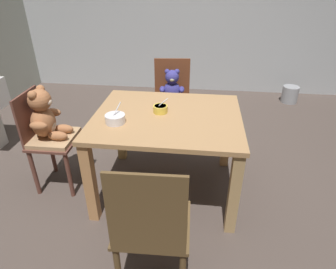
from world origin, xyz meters
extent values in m
cube|color=#4D413A|center=(0.00, 0.00, -0.02)|extent=(5.20, 5.20, 0.04)
cube|color=#A87D50|center=(0.00, 0.00, 0.70)|extent=(1.15, 0.96, 0.04)
cube|color=#B9824F|center=(-0.52, -0.43, 0.34)|extent=(0.08, 0.08, 0.68)
cube|color=tan|center=(0.52, -0.43, 0.34)|extent=(0.08, 0.08, 0.68)
cube|color=#AD894E|center=(-0.52, 0.43, 0.34)|extent=(0.08, 0.08, 0.68)
cube|color=tan|center=(0.52, 0.43, 0.34)|extent=(0.08, 0.08, 0.68)
cube|color=brown|center=(0.02, -0.86, 0.45)|extent=(0.43, 0.41, 0.02)
cube|color=brown|center=(0.03, -1.05, 0.70)|extent=(0.39, 0.03, 0.48)
cylinder|color=brown|center=(0.20, -0.69, 0.22)|extent=(0.04, 0.04, 0.44)
cylinder|color=brown|center=(-0.16, -0.70, 0.22)|extent=(0.04, 0.04, 0.44)
ellipsoid|color=yellow|center=(0.02, -0.93, 0.57)|extent=(0.21, 0.18, 0.23)
ellipsoid|color=beige|center=(0.02, -0.87, 0.56)|extent=(0.11, 0.06, 0.14)
sphere|color=yellow|center=(0.02, -0.92, 0.75)|extent=(0.15, 0.15, 0.15)
ellipsoid|color=beige|center=(0.02, -0.86, 0.74)|extent=(0.06, 0.06, 0.05)
sphere|color=yellow|center=(0.08, -0.93, 0.80)|extent=(0.06, 0.06, 0.06)
sphere|color=yellow|center=(-0.03, -0.93, 0.80)|extent=(0.06, 0.06, 0.06)
ellipsoid|color=yellow|center=(0.14, -0.90, 0.60)|extent=(0.07, 0.13, 0.06)
ellipsoid|color=yellow|center=(-0.09, -0.91, 0.60)|extent=(0.07, 0.13, 0.06)
ellipsoid|color=yellow|center=(0.08, -0.81, 0.49)|extent=(0.08, 0.15, 0.07)
ellipsoid|color=yellow|center=(-0.04, -0.81, 0.49)|extent=(0.08, 0.15, 0.07)
cube|color=brown|center=(-0.05, 0.86, 0.45)|extent=(0.45, 0.42, 0.02)
cube|color=brown|center=(-0.07, 1.04, 0.67)|extent=(0.39, 0.05, 0.43)
cylinder|color=brown|center=(-0.22, 0.69, 0.22)|extent=(0.04, 0.04, 0.44)
cylinder|color=brown|center=(0.14, 0.72, 0.22)|extent=(0.04, 0.04, 0.44)
cylinder|color=brown|center=(-0.25, 1.00, 0.22)|extent=(0.04, 0.04, 0.44)
cylinder|color=brown|center=(0.11, 1.04, 0.22)|extent=(0.04, 0.04, 0.44)
ellipsoid|color=#3A3888|center=(-0.06, 0.93, 0.56)|extent=(0.20, 0.17, 0.21)
ellipsoid|color=#CFC689|center=(-0.06, 0.88, 0.55)|extent=(0.11, 0.06, 0.13)
sphere|color=#3A3888|center=(-0.06, 0.92, 0.72)|extent=(0.15, 0.15, 0.15)
ellipsoid|color=#CFC689|center=(-0.05, 0.86, 0.71)|extent=(0.06, 0.06, 0.04)
sphere|color=#3A3888|center=(-0.11, 0.92, 0.78)|extent=(0.06, 0.06, 0.06)
sphere|color=#3A3888|center=(-0.01, 0.93, 0.78)|extent=(0.06, 0.06, 0.06)
ellipsoid|color=#3A3888|center=(-0.16, 0.89, 0.59)|extent=(0.07, 0.12, 0.06)
ellipsoid|color=#3A3888|center=(0.04, 0.91, 0.59)|extent=(0.07, 0.12, 0.06)
ellipsoid|color=#3A3888|center=(-0.10, 0.81, 0.49)|extent=(0.08, 0.14, 0.06)
ellipsoid|color=#3A3888|center=(0.00, 0.82, 0.49)|extent=(0.08, 0.14, 0.06)
cube|color=brown|center=(-0.95, -0.04, 0.45)|extent=(0.37, 0.39, 0.02)
cube|color=brown|center=(-1.13, -0.05, 0.66)|extent=(0.02, 0.36, 0.41)
cylinder|color=brown|center=(-0.80, -0.20, 0.22)|extent=(0.04, 0.04, 0.44)
cylinder|color=brown|center=(-0.80, 0.12, 0.22)|extent=(0.04, 0.04, 0.44)
cylinder|color=brown|center=(-1.10, -0.21, 0.22)|extent=(0.04, 0.04, 0.44)
cylinder|color=brown|center=(-1.11, 0.12, 0.22)|extent=(0.04, 0.04, 0.44)
cube|color=tan|center=(-0.95, -0.04, 0.48)|extent=(0.34, 0.36, 0.04)
ellipsoid|color=#A76841|center=(-1.02, -0.04, 0.62)|extent=(0.19, 0.22, 0.25)
ellipsoid|color=#CCB197|center=(-0.96, -0.04, 0.61)|extent=(0.07, 0.12, 0.15)
sphere|color=#A76841|center=(-1.01, -0.04, 0.81)|extent=(0.18, 0.18, 0.18)
ellipsoid|color=#CCB197|center=(-0.94, -0.04, 0.80)|extent=(0.06, 0.07, 0.05)
sphere|color=#A76841|center=(-1.02, -0.11, 0.88)|extent=(0.07, 0.07, 0.07)
sphere|color=#A76841|center=(-1.02, 0.02, 0.88)|extent=(0.07, 0.07, 0.07)
ellipsoid|color=#A76841|center=(-0.99, -0.17, 0.65)|extent=(0.14, 0.07, 0.07)
ellipsoid|color=#A76841|center=(-0.99, 0.08, 0.65)|extent=(0.14, 0.07, 0.07)
ellipsoid|color=#A76841|center=(-0.88, -0.10, 0.53)|extent=(0.17, 0.08, 0.08)
ellipsoid|color=#A76841|center=(-0.89, 0.02, 0.53)|extent=(0.17, 0.08, 0.08)
cylinder|color=yellow|center=(-0.06, 0.05, 0.75)|extent=(0.11, 0.11, 0.06)
cylinder|color=yellow|center=(-0.06, 0.05, 0.72)|extent=(0.06, 0.06, 0.01)
cylinder|color=beige|center=(-0.06, 0.05, 0.77)|extent=(0.09, 0.09, 0.01)
cylinder|color=#BCBCC1|center=(-0.04, 0.06, 0.80)|extent=(0.07, 0.04, 0.06)
ellipsoid|color=#BCBCC1|center=(-0.07, 0.04, 0.77)|extent=(0.04, 0.03, 0.01)
cylinder|color=silver|center=(-0.37, -0.17, 0.75)|extent=(0.15, 0.15, 0.06)
cylinder|color=silver|center=(-0.37, -0.17, 0.72)|extent=(0.08, 0.08, 0.01)
cylinder|color=beige|center=(-0.37, -0.17, 0.78)|extent=(0.12, 0.12, 0.01)
cylinder|color=#BCBCC1|center=(-0.35, -0.14, 0.82)|extent=(0.04, 0.10, 0.07)
ellipsoid|color=#BCBCC1|center=(-0.37, -0.18, 0.77)|extent=(0.03, 0.04, 0.01)
cylinder|color=#93969B|center=(1.55, 2.15, 0.12)|extent=(0.23, 0.23, 0.24)
camera|label=1|loc=(0.25, -2.02, 1.70)|focal=30.98mm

